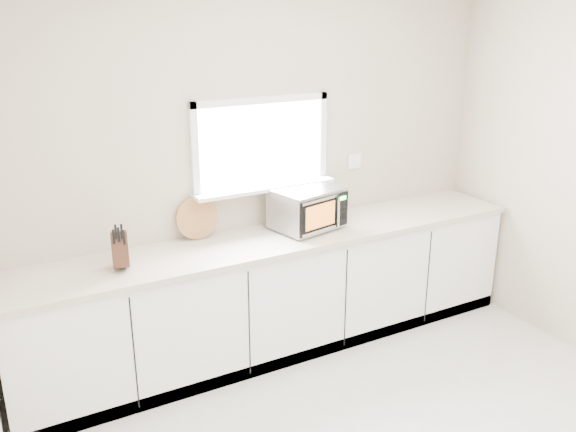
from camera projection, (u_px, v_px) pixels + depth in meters
back_wall at (261, 168)px, 4.58m from camera, size 4.00×0.17×2.70m
cabinets at (280, 295)px, 4.63m from camera, size 3.92×0.60×0.88m
countertop at (280, 239)px, 4.47m from camera, size 3.92×0.64×0.04m
microwave at (307, 208)px, 4.57m from camera, size 0.56×0.48×0.32m
knife_block at (120, 248)px, 3.88m from camera, size 0.15×0.23×0.31m
cutting_board at (197, 218)px, 4.37m from camera, size 0.31×0.07×0.31m
coffee_grinder at (301, 218)px, 4.52m from camera, size 0.16×0.16×0.22m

